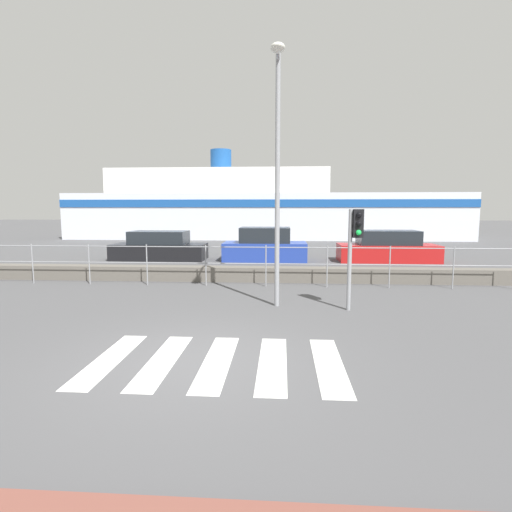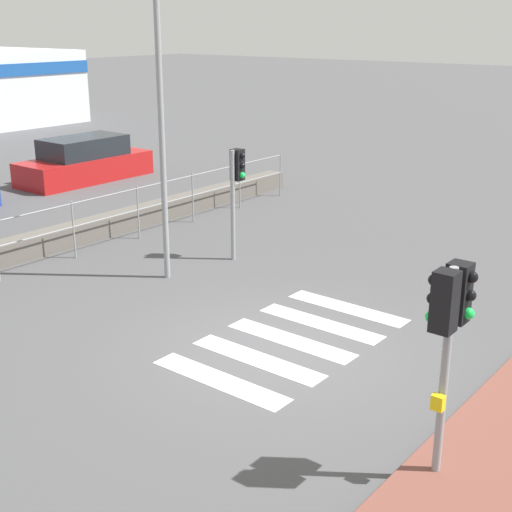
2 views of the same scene
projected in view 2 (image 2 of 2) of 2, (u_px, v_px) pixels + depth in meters
ground_plane at (275, 349)px, 11.62m from camera, size 160.00×160.00×0.00m
crosswalk at (291, 340)px, 11.94m from camera, size 4.05×2.40×0.01m
seawall at (15, 250)px, 15.83m from camera, size 19.33×0.55×0.49m
harbor_fence at (36, 230)px, 15.12m from camera, size 17.44×0.04×1.32m
traffic_light_near at (450, 317)px, 7.70m from camera, size 0.58×0.41×2.62m
traffic_light_far at (236, 179)px, 15.52m from camera, size 0.34×0.32×2.46m
streetlamp at (167, 92)px, 13.58m from camera, size 0.32×1.14×6.14m
parked_car_red at (85, 162)px, 23.78m from camera, size 4.54×1.76×1.46m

